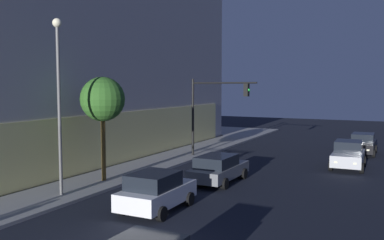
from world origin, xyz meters
name	(u,v)px	position (x,y,z in m)	size (l,w,h in m)	color
modern_building	(7,27)	(12.96, 20.49, 10.02)	(36.00, 21.97, 20.22)	#4C4C51
traffic_light_far_corner	(213,103)	(17.97, 5.05, 4.16)	(0.69, 5.29, 5.81)	black
street_lamp_sidewalk	(59,86)	(4.83, 7.27, 5.41)	(0.44, 0.44, 8.45)	#5D5D5D
sidewalk_tree	(103,100)	(8.21, 7.38, 4.66)	(2.46, 2.46, 5.78)	brown
car_white	(156,191)	(5.10, 2.03, 0.86)	(4.02, 2.17, 1.70)	silver
car_grey	(218,168)	(11.22, 1.72, 0.80)	(4.62, 2.22, 1.56)	slate
car_silver	(348,155)	(18.79, -4.34, 0.91)	(4.12, 2.18, 1.80)	#B7BABF
car_black	(363,144)	(25.57, -4.68, 0.82)	(4.47, 2.07, 1.62)	black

